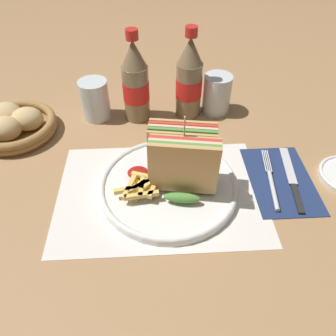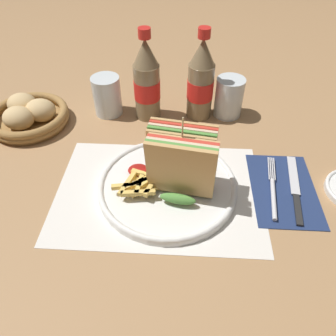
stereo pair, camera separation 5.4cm
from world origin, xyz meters
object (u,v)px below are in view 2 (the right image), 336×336
club_sandwich (181,163)px  coke_bottle_near (147,82)px  coke_bottle_far (201,82)px  glass_near (229,97)px  fork (273,192)px  knife (295,189)px  plate_main (167,185)px  bread_basket (29,115)px  glass_far (107,96)px

club_sandwich → coke_bottle_near: bearing=108.9°
coke_bottle_far → glass_near: bearing=6.6°
fork → coke_bottle_near: (-0.28, 0.27, 0.09)m
knife → glass_near: bearing=121.0°
plate_main → bread_basket: bread_basket is taller
fork → coke_bottle_far: 0.33m
plate_main → club_sandwich: bearing=-15.4°
club_sandwich → glass_near: club_sandwich is taller
club_sandwich → glass_near: bearing=68.1°
fork → coke_bottle_near: coke_bottle_near is taller
plate_main → knife: bearing=2.0°
club_sandwich → coke_bottle_far: 0.28m
plate_main → fork: plate_main is taller
coke_bottle_near → bread_basket: 0.31m
plate_main → coke_bottle_near: coke_bottle_near is taller
fork → plate_main: bearing=-174.1°
knife → coke_bottle_near: size_ratio=0.85×
coke_bottle_far → bread_basket: 0.44m
knife → glass_near: 0.30m
coke_bottle_far → bread_basket: bearing=-171.5°
fork → bread_basket: bearing=167.0°
club_sandwich → fork: bearing=0.6°
club_sandwich → glass_far: club_sandwich is taller
club_sandwich → coke_bottle_near: 0.29m
bread_basket → coke_bottle_near: bearing=10.5°
coke_bottle_far → glass_far: 0.24m
knife → coke_bottle_near: bearing=149.5°
fork → bread_basket: bread_basket is taller
glass_far → plate_main: bearing=-57.6°
plate_main → coke_bottle_near: bearing=104.1°
bread_basket → plate_main: bearing=-29.8°
glass_near → glass_far: bearing=-178.1°
club_sandwich → glass_far: 0.34m
glass_near → bread_basket: bearing=-171.8°
plate_main → knife: plate_main is taller
coke_bottle_far → bread_basket: coke_bottle_far is taller
knife → glass_far: glass_far is taller
fork → bread_basket: 0.62m
coke_bottle_near → knife: bearing=-37.8°
fork → knife: size_ratio=0.91×
plate_main → coke_bottle_far: coke_bottle_far is taller
plate_main → fork: bearing=-1.4°
knife → coke_bottle_far: bearing=133.9°
plate_main → bread_basket: (-0.36, 0.21, 0.02)m
knife → coke_bottle_near: coke_bottle_near is taller
plate_main → coke_bottle_near: 0.29m
club_sandwich → glass_far: bearing=125.5°
knife → bread_basket: (-0.62, 0.20, 0.02)m
coke_bottle_far → glass_near: 0.09m
knife → fork: bearing=-155.7°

